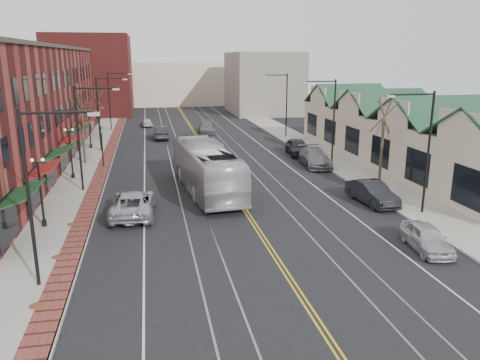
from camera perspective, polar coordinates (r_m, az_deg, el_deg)
name	(u,v)px	position (r m, az deg, el deg)	size (l,w,h in m)	color
ground	(281,266)	(24.03, 5.07, -10.44)	(160.00, 160.00, 0.00)	black
sidewalk_left	(83,178)	(42.47, -18.59, 0.20)	(4.00, 120.00, 0.15)	gray
sidewalk_right	(344,166)	(45.85, 12.62, 1.66)	(4.00, 120.00, 0.15)	gray
building_left	(10,108)	(49.74, -26.20, 7.86)	(10.00, 50.00, 11.00)	maroon
building_right	(404,141)	(48.13, 19.35, 4.50)	(8.00, 36.00, 4.60)	beige
backdrop_left	(92,75)	(91.42, -17.65, 12.12)	(14.00, 18.00, 14.00)	maroon
backdrop_mid	(175,83)	(106.17, -7.89, 11.59)	(22.00, 14.00, 9.00)	beige
backdrop_right	(263,83)	(88.55, 2.84, 11.74)	(12.00, 16.00, 11.00)	slate
streetlight_l_0	(38,181)	(22.01, -23.43, -0.10)	(3.33, 0.25, 8.00)	black
streetlight_l_1	(84,128)	(37.51, -18.49, 6.08)	(3.33, 0.25, 8.00)	black
streetlight_l_2	(102,106)	(53.31, -16.44, 8.62)	(3.33, 0.25, 8.00)	black
streetlight_l_3	(112,95)	(69.20, -15.31, 9.99)	(3.33, 0.25, 8.00)	black
streetlight_r_0	(423,140)	(32.33, 21.42, 4.53)	(3.33, 0.25, 8.00)	black
streetlight_r_1	(330,112)	(46.48, 10.89, 8.13)	(3.33, 0.25, 8.00)	black
streetlight_r_2	(283,98)	(61.54, 5.31, 9.91)	(3.33, 0.25, 8.00)	black
lamppost_l_1	(41,194)	(30.65, -23.09, -1.58)	(0.84, 0.28, 4.27)	black
lamppost_l_2	(71,154)	(42.13, -19.90, 2.94)	(0.84, 0.28, 4.27)	black
lamppost_l_3	(90,130)	(55.81, -17.85, 5.84)	(0.84, 0.28, 4.27)	black
tree_left_near	(82,129)	(47.73, -18.66, 5.96)	(1.78, 1.37, 6.48)	#382B21
tree_left_far	(98,112)	(63.53, -16.88, 7.91)	(1.66, 1.28, 6.02)	#382B21
tree_right_mid	(382,138)	(40.07, 16.98, 4.87)	(1.90, 1.46, 6.93)	#382B21
manhole_near	(36,306)	(21.93, -23.58, -13.86)	(0.60, 0.60, 0.02)	#592D19
manhole_mid	(58,257)	(26.35, -21.34, -8.73)	(0.60, 0.60, 0.02)	#592D19
manhole_far	(72,224)	(30.95, -19.80, -5.09)	(0.60, 0.60, 0.02)	#592D19
traffic_signal	(102,144)	(45.73, -16.48, 4.29)	(0.18, 0.15, 3.80)	black
transit_bus	(206,168)	(36.31, -4.14, 1.45)	(3.12, 13.32, 3.71)	silver
parked_suv	(133,203)	(31.74, -12.93, -2.79)	(2.77, 6.00, 1.67)	#AEAFB6
parked_car_a	(427,238)	(27.50, 21.80, -6.55)	(1.67, 4.15, 1.41)	#B6B9BE
parked_car_b	(372,193)	(34.72, 15.81, -1.51)	(1.70, 4.88, 1.61)	black
parked_car_c	(315,157)	(45.50, 9.10, 2.73)	(2.37, 5.84, 1.69)	slate
parked_car_d	(297,147)	(50.47, 7.02, 4.01)	(2.04, 5.06, 1.72)	black
distant_car_left	(161,133)	(60.89, -9.60, 5.72)	(1.74, 5.00, 1.65)	#222328
distant_car_right	(207,128)	(64.78, -4.06, 6.38)	(2.14, 5.27, 1.53)	slate
distant_car_far	(146,122)	(72.31, -11.35, 6.91)	(1.51, 3.76, 1.28)	#BABBC2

